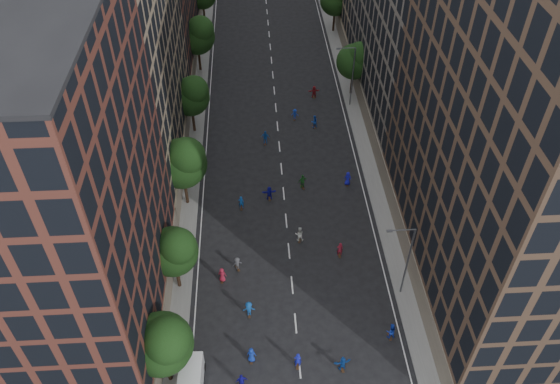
# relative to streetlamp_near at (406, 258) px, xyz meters

# --- Properties ---
(ground) EXTENTS (240.00, 240.00, 0.00)m
(ground) POSITION_rel_streetlamp_near_xyz_m (-10.37, 28.00, -5.17)
(ground) COLOR black
(ground) RESTS_ON ground
(sidewalk_left) EXTENTS (4.00, 105.00, 0.15)m
(sidewalk_left) POSITION_rel_streetlamp_near_xyz_m (-22.37, 35.50, -5.09)
(sidewalk_left) COLOR slate
(sidewalk_left) RESTS_ON ground
(sidewalk_right) EXTENTS (4.00, 105.00, 0.15)m
(sidewalk_right) POSITION_rel_streetlamp_near_xyz_m (1.63, 35.50, -5.09)
(sidewalk_right) COLOR slate
(sidewalk_right) RESTS_ON ground
(bldg_left_a) EXTENTS (14.00, 22.00, 30.00)m
(bldg_left_a) POSITION_rel_streetlamp_near_xyz_m (-29.37, -1.00, 9.83)
(bldg_left_a) COLOR #562A21
(bldg_left_a) RESTS_ON ground
(bldg_left_b) EXTENTS (14.00, 26.00, 34.00)m
(bldg_left_b) POSITION_rel_streetlamp_near_xyz_m (-29.37, 23.00, 11.83)
(bldg_left_b) COLOR #8B775B
(bldg_left_b) RESTS_ON ground
(bldg_right_a) EXTENTS (14.00, 30.00, 36.00)m
(bldg_right_a) POSITION_rel_streetlamp_near_xyz_m (8.63, 3.00, 12.83)
(bldg_right_a) COLOR #4D3729
(bldg_right_a) RESTS_ON ground
(tree_left_0) EXTENTS (5.20, 5.20, 8.83)m
(tree_left_0) POSITION_rel_streetlamp_near_xyz_m (-21.38, -8.15, 0.79)
(tree_left_0) COLOR black
(tree_left_0) RESTS_ON ground
(tree_left_1) EXTENTS (4.80, 4.80, 8.21)m
(tree_left_1) POSITION_rel_streetlamp_near_xyz_m (-21.39, 1.86, 0.38)
(tree_left_1) COLOR black
(tree_left_1) RESTS_ON ground
(tree_left_2) EXTENTS (5.60, 5.60, 9.45)m
(tree_left_2) POSITION_rel_streetlamp_near_xyz_m (-21.36, 13.83, 1.19)
(tree_left_2) COLOR black
(tree_left_2) RESTS_ON ground
(tree_left_3) EXTENTS (5.00, 5.00, 8.58)m
(tree_left_3) POSITION_rel_streetlamp_near_xyz_m (-21.38, 27.85, 0.65)
(tree_left_3) COLOR black
(tree_left_3) RESTS_ON ground
(tree_left_4) EXTENTS (5.40, 5.40, 9.08)m
(tree_left_4) POSITION_rel_streetlamp_near_xyz_m (-21.37, 43.84, 0.93)
(tree_left_4) COLOR black
(tree_left_4) RESTS_ON ground
(tree_right_a) EXTENTS (5.00, 5.00, 8.39)m
(tree_right_a) POSITION_rel_streetlamp_near_xyz_m (1.02, 35.85, 0.46)
(tree_right_a) COLOR black
(tree_right_a) RESTS_ON ground
(streetlamp_near) EXTENTS (2.64, 0.22, 9.06)m
(streetlamp_near) POSITION_rel_streetlamp_near_xyz_m (0.00, 0.00, 0.00)
(streetlamp_near) COLOR #595B60
(streetlamp_near) RESTS_ON ground
(streetlamp_far) EXTENTS (2.64, 0.22, 9.06)m
(streetlamp_far) POSITION_rel_streetlamp_near_xyz_m (0.00, 33.00, 0.00)
(streetlamp_far) COLOR #595B60
(streetlamp_far) RESTS_ON ground
(cargo_van) EXTENTS (2.15, 4.39, 2.31)m
(cargo_van) POSITION_rel_streetlamp_near_xyz_m (-19.67, -8.90, -3.95)
(cargo_van) COLOR white
(cargo_van) RESTS_ON ground
(skater_0) EXTENTS (0.91, 0.66, 1.73)m
(skater_0) POSITION_rel_streetlamp_near_xyz_m (-14.56, -6.60, -4.31)
(skater_0) COLOR #1432A9
(skater_0) RESTS_ON ground
(skater_1) EXTENTS (0.69, 0.48, 1.81)m
(skater_1) POSITION_rel_streetlamp_near_xyz_m (-10.55, -7.36, -4.26)
(skater_1) COLOR #151CB1
(skater_1) RESTS_ON ground
(skater_2) EXTENTS (0.97, 0.80, 1.86)m
(skater_2) POSITION_rel_streetlamp_near_xyz_m (-1.87, -4.95, -4.24)
(skater_2) COLOR #1632B5
(skater_2) RESTS_ON ground
(skater_3) EXTENTS (1.15, 0.69, 1.75)m
(skater_3) POSITION_rel_streetlamp_near_xyz_m (-14.70, -1.78, -4.29)
(skater_3) COLOR #134B9F
(skater_3) RESTS_ON ground
(skater_4) EXTENTS (1.08, 0.60, 1.75)m
(skater_4) POSITION_rel_streetlamp_near_xyz_m (-15.42, -9.02, -4.29)
(skater_4) COLOR #19139C
(skater_4) RESTS_ON ground
(skater_5) EXTENTS (1.60, 0.76, 1.65)m
(skater_5) POSITION_rel_streetlamp_near_xyz_m (-6.69, -7.87, -4.34)
(skater_5) COLOR #13439D
(skater_5) RESTS_ON ground
(skater_6) EXTENTS (0.95, 0.73, 1.72)m
(skater_6) POSITION_rel_streetlamp_near_xyz_m (-17.31, 2.45, -4.31)
(skater_6) COLOR #A21B32
(skater_6) RESTS_ON ground
(skater_7) EXTENTS (0.67, 0.46, 1.79)m
(skater_7) POSITION_rel_streetlamp_near_xyz_m (-5.13, 5.11, -4.27)
(skater_7) COLOR maroon
(skater_7) RESTS_ON ground
(skater_8) EXTENTS (0.94, 0.75, 1.86)m
(skater_8) POSITION_rel_streetlamp_near_xyz_m (-9.16, 7.45, -4.24)
(skater_8) COLOR white
(skater_8) RESTS_ON ground
(skater_9) EXTENTS (1.15, 0.90, 1.55)m
(skater_9) POSITION_rel_streetlamp_near_xyz_m (-15.81, 3.89, -4.39)
(skater_9) COLOR #47484D
(skater_9) RESTS_ON ground
(skater_10) EXTENTS (1.21, 0.85, 1.91)m
(skater_10) POSITION_rel_streetlamp_near_xyz_m (-8.07, 15.89, -4.21)
(skater_10) COLOR #1D6121
(skater_10) RESTS_ON ground
(skater_11) EXTENTS (1.69, 0.69, 1.77)m
(skater_11) POSITION_rel_streetlamp_near_xyz_m (-12.09, 14.13, -4.28)
(skater_11) COLOR #1413A1
(skater_11) RESTS_ON ground
(skater_12) EXTENTS (0.95, 0.68, 1.81)m
(skater_12) POSITION_rel_streetlamp_near_xyz_m (-2.66, 16.12, -4.26)
(skater_12) COLOR #1615B2
(skater_12) RESTS_ON ground
(skater_13) EXTENTS (0.66, 0.44, 1.75)m
(skater_13) POSITION_rel_streetlamp_near_xyz_m (-15.36, 12.79, -4.29)
(skater_13) COLOR #1550AF
(skater_13) RESTS_ON ground
(skater_14) EXTENTS (1.07, 0.96, 1.80)m
(skater_14) POSITION_rel_streetlamp_near_xyz_m (-5.45, 27.98, -4.27)
(skater_14) COLOR blue
(skater_14) RESTS_ON ground
(skater_15) EXTENTS (1.12, 0.83, 1.55)m
(skater_15) POSITION_rel_streetlamp_near_xyz_m (-7.90, 30.04, -4.39)
(skater_15) COLOR #1536B1
(skater_15) RESTS_ON ground
(skater_16) EXTENTS (1.19, 0.71, 1.90)m
(skater_16) POSITION_rel_streetlamp_near_xyz_m (-12.14, 24.74, -4.22)
(skater_16) COLOR blue
(skater_16) RESTS_ON ground
(skater_17) EXTENTS (1.72, 0.72, 1.80)m
(skater_17) POSITION_rel_streetlamp_near_xyz_m (-4.69, 35.32, -4.27)
(skater_17) COLOR maroon
(skater_17) RESTS_ON ground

